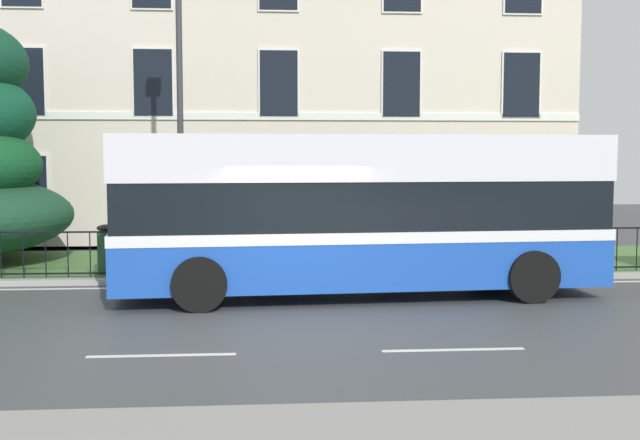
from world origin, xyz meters
TOP-DOWN VIEW (x-y plane):
  - ground_plane at (0.00, 0.90)m, footprint 60.00×56.00m
  - georgian_townhouse at (-0.11, 15.16)m, footprint 17.66×10.58m
  - iron_verge_railing at (-0.11, 4.40)m, footprint 18.29×0.04m
  - single_decker_bus at (1.23, 2.48)m, footprint 9.27×3.02m
  - street_lamp_post at (-2.42, 5.56)m, footprint 0.36×0.24m
  - litter_bin at (-3.93, 4.79)m, footprint 0.45×0.45m

SIDE VIEW (x-z plane):
  - ground_plane at x=0.00m, z-range -0.11..0.07m
  - iron_verge_railing at x=-0.11m, z-range 0.14..1.11m
  - litter_bin at x=-3.93m, z-range 0.12..1.20m
  - single_decker_bus at x=1.23m, z-range 0.08..3.13m
  - street_lamp_post at x=-2.42m, z-range 0.62..8.27m
  - georgian_townhouse at x=-0.11m, z-range 0.15..11.54m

